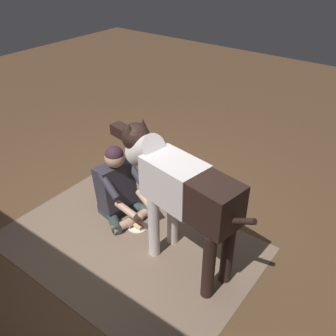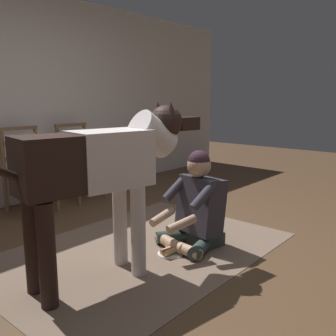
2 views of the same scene
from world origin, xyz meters
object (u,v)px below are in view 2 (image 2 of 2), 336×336
hot_dog_on_plate (170,251)px  person_sitting_on_floor (197,208)px  dining_chair_left_of_pair (26,165)px  large_dog (103,166)px  dining_chair_right_of_pair (78,158)px

hot_dog_on_plate → person_sitting_on_floor: bearing=-9.5°
dining_chair_left_of_pair → large_dog: 2.07m
large_dog → dining_chair_left_of_pair: bearing=76.2°
dining_chair_left_of_pair → hot_dog_on_plate: (0.12, -2.09, -0.52)m
person_sitting_on_floor → large_dog: large_dog is taller
hot_dog_on_plate → dining_chair_right_of_pair: bearing=74.1°
dining_chair_left_of_pair → person_sitting_on_floor: 2.19m
dining_chair_right_of_pair → hot_dog_on_plate: bearing=-105.9°
large_dog → hot_dog_on_plate: 1.02m
dining_chair_right_of_pair → large_dog: (-1.21, -1.99, 0.30)m
dining_chair_right_of_pair → person_sitting_on_floor: dining_chair_right_of_pair is taller
hot_dog_on_plate → dining_chair_left_of_pair: bearing=93.4°
dining_chair_right_of_pair → hot_dog_on_plate: dining_chair_right_of_pair is taller
large_dog → hot_dog_on_plate: large_dog is taller
dining_chair_left_of_pair → person_sitting_on_floor: bearing=-78.9°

